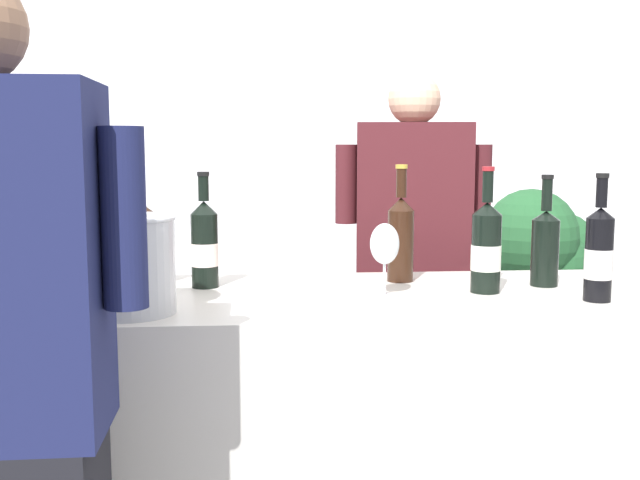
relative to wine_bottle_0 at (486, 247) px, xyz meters
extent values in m
cube|color=white|center=(-0.41, 2.61, 0.31)|extent=(8.00, 0.10, 2.80)
cube|color=beige|center=(-0.41, 0.01, -0.61)|extent=(2.08, 0.68, 0.97)
cylinder|color=black|center=(0.00, 0.00, -0.02)|extent=(0.08, 0.08, 0.22)
cone|color=black|center=(0.00, 0.00, 0.11)|extent=(0.08, 0.08, 0.03)
cylinder|color=black|center=(0.00, 0.00, 0.17)|extent=(0.03, 0.03, 0.09)
cylinder|color=maroon|center=(0.00, 0.00, 0.22)|extent=(0.03, 0.03, 0.01)
cylinder|color=silver|center=(0.00, 0.00, -0.03)|extent=(0.08, 0.08, 0.07)
cylinder|color=black|center=(-1.20, 0.14, -0.02)|extent=(0.08, 0.08, 0.21)
cone|color=black|center=(-1.20, 0.14, 0.10)|extent=(0.08, 0.08, 0.04)
cylinder|color=black|center=(-1.20, 0.14, 0.16)|extent=(0.03, 0.03, 0.07)
cylinder|color=#B79333|center=(-1.20, 0.14, 0.20)|extent=(0.03, 0.03, 0.01)
cylinder|color=silver|center=(-1.20, 0.14, -0.03)|extent=(0.08, 0.08, 0.06)
cylinder|color=black|center=(0.20, 0.08, -0.03)|extent=(0.08, 0.08, 0.19)
cone|color=black|center=(0.20, 0.08, 0.08)|extent=(0.08, 0.08, 0.03)
cylinder|color=black|center=(0.20, 0.08, 0.14)|extent=(0.03, 0.03, 0.09)
cylinder|color=black|center=(0.20, 0.08, 0.19)|extent=(0.03, 0.03, 0.01)
cylinder|color=black|center=(0.26, -0.14, -0.02)|extent=(0.07, 0.07, 0.22)
cone|color=black|center=(0.26, -0.14, 0.11)|extent=(0.07, 0.07, 0.03)
cylinder|color=black|center=(0.26, -0.14, 0.16)|extent=(0.03, 0.03, 0.08)
cylinder|color=black|center=(0.26, -0.14, 0.20)|extent=(0.03, 0.03, 0.01)
cylinder|color=silver|center=(0.26, -0.14, -0.03)|extent=(0.07, 0.07, 0.08)
cylinder|color=black|center=(-1.09, 0.18, -0.02)|extent=(0.08, 0.08, 0.21)
cone|color=black|center=(-1.09, 0.18, 0.10)|extent=(0.08, 0.08, 0.03)
cylinder|color=black|center=(-1.09, 0.18, 0.15)|extent=(0.03, 0.03, 0.07)
cylinder|color=#B79333|center=(-1.09, 0.18, 0.20)|extent=(0.03, 0.03, 0.01)
cylinder|color=silver|center=(-1.09, 0.18, -0.03)|extent=(0.08, 0.08, 0.07)
cylinder|color=black|center=(-0.78, 0.14, -0.02)|extent=(0.08, 0.08, 0.21)
cone|color=black|center=(-0.78, 0.14, 0.10)|extent=(0.08, 0.08, 0.04)
cylinder|color=black|center=(-0.78, 0.14, 0.16)|extent=(0.03, 0.03, 0.07)
cylinder|color=black|center=(-0.78, 0.14, 0.20)|extent=(0.04, 0.04, 0.01)
cylinder|color=silver|center=(-0.78, 0.14, -0.03)|extent=(0.08, 0.08, 0.07)
cylinder|color=black|center=(-0.96, 0.14, -0.02)|extent=(0.08, 0.08, 0.22)
cone|color=black|center=(-0.96, 0.14, 0.10)|extent=(0.08, 0.08, 0.03)
cylinder|color=black|center=(-0.96, 0.14, 0.16)|extent=(0.03, 0.03, 0.09)
cylinder|color=black|center=(-0.96, 0.14, 0.22)|extent=(0.03, 0.03, 0.01)
cylinder|color=black|center=(-0.20, 0.19, -0.02)|extent=(0.08, 0.08, 0.21)
cone|color=black|center=(-0.20, 0.19, 0.11)|extent=(0.08, 0.08, 0.04)
cylinder|color=black|center=(-0.20, 0.19, 0.17)|extent=(0.03, 0.03, 0.09)
cylinder|color=#B79333|center=(-0.20, 0.19, 0.22)|extent=(0.04, 0.04, 0.01)
cylinder|color=black|center=(-1.18, -0.14, -0.02)|extent=(0.08, 0.08, 0.20)
cone|color=black|center=(-1.18, -0.14, 0.10)|extent=(0.08, 0.08, 0.04)
cylinder|color=black|center=(-1.18, -0.14, 0.15)|extent=(0.03, 0.03, 0.08)
cylinder|color=maroon|center=(-1.18, -0.14, 0.20)|extent=(0.04, 0.04, 0.01)
cylinder|color=white|center=(-1.18, -0.14, -0.03)|extent=(0.09, 0.09, 0.08)
cylinder|color=silver|center=(-0.29, -0.03, -0.12)|extent=(0.08, 0.08, 0.00)
cylinder|color=silver|center=(-0.29, -0.03, -0.08)|extent=(0.01, 0.01, 0.09)
ellipsoid|color=silver|center=(-0.29, -0.03, 0.02)|extent=(0.08, 0.08, 0.11)
ellipsoid|color=maroon|center=(-0.29, -0.03, 0.00)|extent=(0.06, 0.06, 0.04)
cylinder|color=silver|center=(-0.94, -0.19, -0.01)|extent=(0.22, 0.22, 0.23)
torus|color=silver|center=(-0.94, -0.19, 0.11)|extent=(0.23, 0.23, 0.01)
cube|color=black|center=(-0.06, 0.73, -0.66)|extent=(0.40, 0.28, 0.86)
cube|color=#47191E|center=(-0.06, 0.73, 0.07)|extent=(0.44, 0.29, 0.59)
sphere|color=#D8AD8C|center=(-0.06, 0.73, 0.45)|extent=(0.19, 0.19, 0.19)
cylinder|color=#47191E|center=(0.19, 0.70, 0.14)|extent=(0.08, 0.08, 0.29)
cylinder|color=#47191E|center=(-0.30, 0.76, 0.14)|extent=(0.08, 0.08, 0.29)
cylinder|color=#191E47|center=(-0.86, -0.65, 0.15)|extent=(0.08, 0.08, 0.32)
cylinder|color=brown|center=(0.73, 1.36, -0.96)|extent=(0.39, 0.39, 0.26)
sphere|color=#23562D|center=(0.81, 1.44, -0.21)|extent=(0.36, 0.36, 0.36)
sphere|color=#23562D|center=(0.73, 1.36, -0.26)|extent=(0.36, 0.36, 0.36)
sphere|color=#23562D|center=(0.84, 1.34, -0.42)|extent=(0.33, 0.33, 0.33)
sphere|color=#23562D|center=(0.62, 1.33, -0.13)|extent=(0.44, 0.44, 0.44)
cylinder|color=#4C3823|center=(0.73, 1.36, -0.53)|extent=(0.05, 0.05, 0.60)
camera|label=1|loc=(-0.61, -1.99, 0.28)|focal=41.71mm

